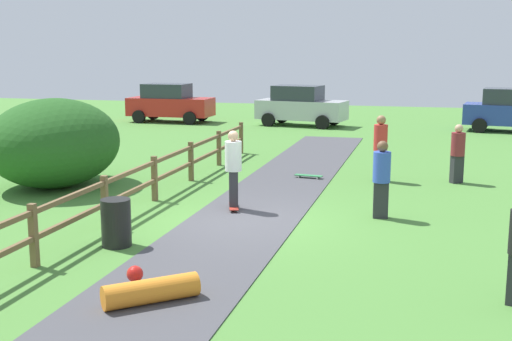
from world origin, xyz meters
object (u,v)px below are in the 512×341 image
at_px(bush_large, 54,143).
at_px(skateboard_loose, 309,176).
at_px(trash_bin, 116,223).
at_px(parked_car_silver, 301,106).
at_px(skater_fallen, 150,289).
at_px(parked_car_red, 170,103).
at_px(skater_riding, 233,166).
at_px(bystander_maroon, 458,151).
at_px(bystander_blue, 382,176).
at_px(bystander_red, 380,145).

bearing_deg(bush_large, skateboard_loose, 23.25).
distance_m(trash_bin, parked_car_silver, 20.29).
bearing_deg(skater_fallen, parked_car_red, 111.14).
bearing_deg(trash_bin, skater_riding, 67.85).
height_order(skater_riding, bystander_maroon, skater_riding).
bearing_deg(bystander_maroon, bystander_blue, -111.57).
relative_size(bush_large, bystander_blue, 2.33).
bearing_deg(parked_car_silver, parked_car_red, -179.93).
relative_size(trash_bin, bystander_red, 0.49).
bearing_deg(parked_car_silver, bystander_blue, -73.50).
xyz_separation_m(skateboard_loose, bystander_maroon, (4.05, 0.44, 0.80)).
bearing_deg(skater_fallen, bystander_red, 75.57).
bearing_deg(bystander_blue, skater_fallen, -116.43).
distance_m(bush_large, bystander_red, 8.87).
distance_m(skater_riding, parked_car_silver, 17.11).
bearing_deg(bystander_blue, bystander_red, 94.49).
bearing_deg(bush_large, skater_riding, -14.18).
bearing_deg(parked_car_silver, bystander_maroon, -61.56).
xyz_separation_m(bush_large, skater_riding, (5.38, -1.36, -0.15)).
relative_size(trash_bin, skateboard_loose, 1.10).
relative_size(trash_bin, skater_fallen, 0.67).
distance_m(bystander_blue, bystander_maroon, 4.76).
relative_size(bush_large, parked_car_red, 0.94).
distance_m(skateboard_loose, bystander_blue, 4.68).
distance_m(trash_bin, parked_car_red, 21.47).
bearing_deg(skater_riding, skater_fallen, -85.86).
xyz_separation_m(skater_riding, skater_fallen, (0.41, -5.72, -0.84)).
xyz_separation_m(skater_riding, bystander_red, (2.99, 4.29, -0.01)).
relative_size(bush_large, skater_fallen, 2.94).
height_order(trash_bin, bystander_blue, bystander_blue).
relative_size(bystander_blue, bystander_maroon, 1.05).
distance_m(skater_riding, bystander_red, 5.23).
xyz_separation_m(trash_bin, bystander_maroon, (6.40, 7.81, 0.44)).
xyz_separation_m(skater_fallen, bystander_maroon, (4.66, 10.27, 0.69)).
distance_m(skater_fallen, parked_car_red, 24.39).
bearing_deg(trash_bin, bystander_maroon, 50.68).
height_order(bush_large, skateboard_loose, bush_large).
relative_size(trash_bin, skater_riding, 0.50).
height_order(bystander_blue, parked_car_silver, parked_car_silver).
height_order(skateboard_loose, parked_car_red, parked_car_red).
relative_size(bush_large, skater_riding, 2.19).
height_order(bystander_blue, bystander_maroon, bystander_blue).
relative_size(trash_bin, parked_car_red, 0.21).
distance_m(bystander_red, bystander_maroon, 2.10).
xyz_separation_m(bystander_blue, parked_car_silver, (-5.01, 16.90, 0.02)).
height_order(trash_bin, parked_car_silver, parked_car_silver).
bearing_deg(skater_riding, bystander_red, 55.13).
xyz_separation_m(skater_fallen, bystander_blue, (2.90, 5.84, 0.74)).
bearing_deg(bystander_red, skater_fallen, -104.43).
bearing_deg(bush_large, parked_car_red, 100.84).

